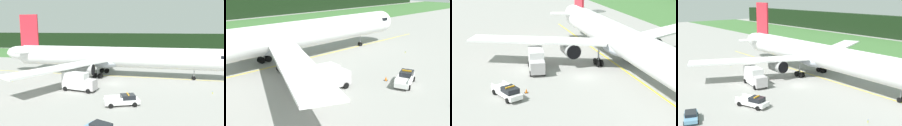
% 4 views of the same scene
% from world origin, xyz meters
% --- Properties ---
extents(ground, '(320.00, 320.00, 0.00)m').
position_xyz_m(ground, '(0.00, 0.00, 0.00)').
color(ground, gray).
extents(taxiway_centerline_main, '(82.01, 0.56, 0.01)m').
position_xyz_m(taxiway_centerline_main, '(-1.28, 7.74, 0.00)').
color(taxiway_centerline_main, yellow).
rests_on(taxiway_centerline_main, ground).
extents(airliner, '(60.79, 51.54, 15.93)m').
position_xyz_m(airliner, '(-1.95, 7.74, 4.89)').
color(airliner, silver).
rests_on(airliner, ground).
extents(ops_pickup_truck, '(5.93, 3.88, 1.94)m').
position_xyz_m(ops_pickup_truck, '(4.59, -13.27, 0.90)').
color(ops_pickup_truck, white).
rests_on(ops_pickup_truck, ground).
extents(catering_truck, '(7.05, 3.50, 3.78)m').
position_xyz_m(catering_truck, '(-5.47, -6.85, 1.89)').
color(catering_truck, '#B3ADB1').
rests_on(catering_truck, ground).
extents(apron_cone, '(0.52, 0.52, 0.65)m').
position_xyz_m(apron_cone, '(3.73, -10.44, 0.32)').
color(apron_cone, black).
rests_on(apron_cone, ground).
extents(taxiway_edge_light_east, '(0.12, 0.12, 0.47)m').
position_xyz_m(taxiway_edge_light_east, '(20.09, -3.41, 0.26)').
color(taxiway_edge_light_east, yellow).
rests_on(taxiway_edge_light_east, ground).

